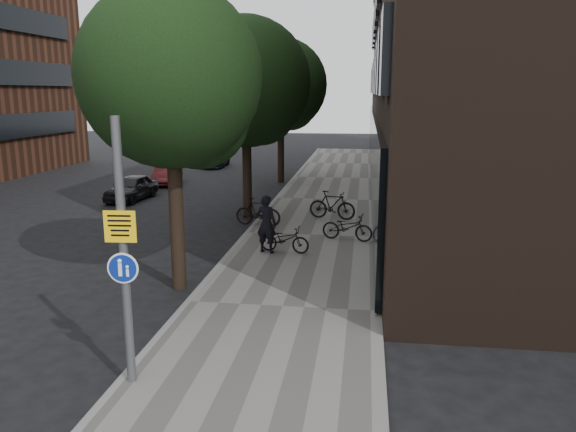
% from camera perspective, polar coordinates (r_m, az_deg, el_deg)
% --- Properties ---
extents(ground, '(120.00, 120.00, 0.00)m').
position_cam_1_polar(ground, '(10.18, -4.87, -16.51)').
color(ground, black).
rests_on(ground, ground).
extents(sidewalk, '(4.50, 60.00, 0.12)m').
position_cam_1_polar(sidewalk, '(19.38, 2.33, -2.06)').
color(sidewalk, slate).
rests_on(sidewalk, ground).
extents(curb_edge, '(0.15, 60.00, 0.13)m').
position_cam_1_polar(curb_edge, '(19.72, -4.20, -1.82)').
color(curb_edge, slate).
rests_on(curb_edge, ground).
extents(building_right_dark_brick, '(12.00, 40.00, 18.00)m').
position_cam_1_polar(building_right_dark_brick, '(31.61, 20.79, 19.13)').
color(building_right_dark_brick, black).
rests_on(building_right_dark_brick, ground).
extents(street_tree_near, '(4.40, 4.40, 7.50)m').
position_cam_1_polar(street_tree_near, '(14.08, -11.35, 12.99)').
color(street_tree_near, black).
rests_on(street_tree_near, ground).
extents(street_tree_mid, '(5.00, 5.00, 7.80)m').
position_cam_1_polar(street_tree_mid, '(22.29, -4.05, 12.94)').
color(street_tree_mid, black).
rests_on(street_tree_mid, ground).
extents(street_tree_far, '(5.00, 5.00, 7.80)m').
position_cam_1_polar(street_tree_far, '(31.15, -0.57, 12.84)').
color(street_tree_far, black).
rests_on(street_tree_far, ground).
extents(signpost, '(0.52, 0.15, 4.45)m').
position_cam_1_polar(signpost, '(9.49, -16.34, -3.69)').
color(signpost, '#595B5E').
rests_on(signpost, sidewalk).
extents(pedestrian, '(0.75, 0.60, 1.80)m').
position_cam_1_polar(pedestrian, '(17.03, -2.22, -0.79)').
color(pedestrian, black).
rests_on(pedestrian, sidewalk).
extents(parked_bike_facade_near, '(1.80, 1.00, 0.90)m').
position_cam_1_polar(parked_bike_facade_near, '(18.62, 6.05, -1.12)').
color(parked_bike_facade_near, black).
rests_on(parked_bike_facade_near, sidewalk).
extents(parked_bike_facade_far, '(1.90, 0.92, 1.10)m').
position_cam_1_polar(parked_bike_facade_far, '(21.65, 4.51, 1.11)').
color(parked_bike_facade_far, black).
rests_on(parked_bike_facade_far, sidewalk).
extents(parked_bike_curb_near, '(1.64, 0.82, 0.82)m').
position_cam_1_polar(parked_bike_curb_near, '(17.15, -0.36, -2.36)').
color(parked_bike_curb_near, black).
rests_on(parked_bike_curb_near, sidewalk).
extents(parked_bike_curb_far, '(1.79, 0.77, 1.04)m').
position_cam_1_polar(parked_bike_curb_far, '(20.55, -3.07, 0.44)').
color(parked_bike_curb_far, black).
rests_on(parked_bike_curb_far, sidewalk).
extents(parked_car_near, '(1.65, 3.52, 1.17)m').
position_cam_1_polar(parked_car_near, '(27.07, -15.61, 2.80)').
color(parked_car_near, black).
rests_on(parked_car_near, ground).
extents(parked_car_mid, '(1.53, 3.33, 1.06)m').
position_cam_1_polar(parked_car_mid, '(31.34, -12.22, 4.15)').
color(parked_car_mid, '#4E1618').
rests_on(parked_car_mid, ground).
extents(parked_car_far, '(1.62, 3.70, 1.06)m').
position_cam_1_polar(parked_car_far, '(38.20, -7.40, 5.79)').
color(parked_car_far, '#1A2330').
rests_on(parked_car_far, ground).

